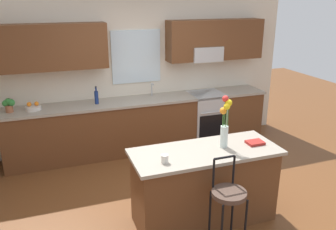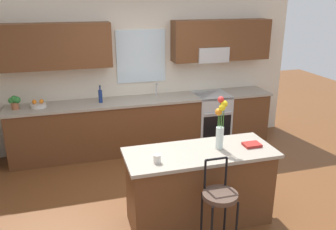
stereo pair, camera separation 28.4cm
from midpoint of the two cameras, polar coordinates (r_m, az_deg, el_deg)
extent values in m
plane|color=brown|center=(4.86, 2.76, -13.39)|extent=(14.00, 14.00, 0.00)
cube|color=beige|center=(6.21, -3.18, 7.35)|extent=(5.60, 0.12, 2.70)
cube|color=brown|center=(5.76, -16.83, 10.71)|extent=(1.77, 0.34, 0.70)
cube|color=brown|center=(6.39, 9.97, 11.96)|extent=(1.77, 0.34, 0.70)
cube|color=silver|center=(6.10, -3.07, 9.53)|extent=(0.86, 0.03, 0.90)
cube|color=#B7BABC|center=(6.30, 8.28, 9.85)|extent=(0.56, 0.36, 0.26)
cube|color=brown|center=(6.13, -2.26, -1.66)|extent=(4.50, 0.60, 0.88)
cube|color=#9E9384|center=(5.98, -2.32, 2.46)|extent=(4.56, 0.64, 0.04)
cube|color=#B7BABC|center=(6.05, -0.20, 2.18)|extent=(0.54, 0.38, 0.11)
cylinder|color=#B7BABC|center=(6.15, -0.61, 4.20)|extent=(0.02, 0.02, 0.22)
cylinder|color=#B7BABC|center=(6.07, -0.46, 5.07)|extent=(0.02, 0.12, 0.02)
cube|color=#B7BABC|center=(6.48, 8.23, -0.50)|extent=(0.60, 0.60, 0.92)
cube|color=black|center=(6.25, 9.30, -1.88)|extent=(0.52, 0.02, 0.40)
cylinder|color=#B7BABC|center=(6.14, 9.56, 0.28)|extent=(0.50, 0.02, 0.02)
cube|color=brown|center=(4.24, 7.08, -11.81)|extent=(1.65, 0.63, 0.88)
cube|color=#9E9384|center=(4.02, 7.34, -6.17)|extent=(1.73, 0.71, 0.04)
cylinder|color=black|center=(3.92, 7.70, -16.63)|extent=(0.02, 0.02, 0.66)
cylinder|color=black|center=(4.02, 11.37, -15.84)|extent=(0.02, 0.02, 0.66)
cylinder|color=#4C382D|center=(3.67, 10.79, -12.83)|extent=(0.36, 0.36, 0.05)
cylinder|color=black|center=(3.64, 8.34, -9.63)|extent=(0.02, 0.02, 0.32)
cylinder|color=black|center=(3.73, 11.66, -9.06)|extent=(0.02, 0.02, 0.32)
cylinder|color=black|center=(3.61, 10.17, -7.11)|extent=(0.23, 0.02, 0.02)
cylinder|color=silver|center=(4.07, 10.41, -3.72)|extent=(0.09, 0.09, 0.26)
cylinder|color=#3D722D|center=(4.02, 11.02, -1.35)|extent=(0.01, 0.01, 0.46)
sphere|color=yellow|center=(3.95, 11.22, 1.77)|extent=(0.08, 0.08, 0.08)
cylinder|color=#3D722D|center=(4.02, 10.48, -0.98)|extent=(0.01, 0.01, 0.50)
sphere|color=red|center=(3.94, 10.70, 2.46)|extent=(0.07, 0.07, 0.07)
cylinder|color=#3D722D|center=(4.02, 10.18, -2.00)|extent=(0.01, 0.01, 0.37)
sphere|color=orange|center=(3.95, 10.34, 0.50)|extent=(0.08, 0.08, 0.08)
cylinder|color=#3D722D|center=(3.99, 10.71, -1.72)|extent=(0.01, 0.01, 0.42)
sphere|color=yellow|center=(3.92, 10.90, 1.18)|extent=(0.07, 0.07, 0.07)
cylinder|color=silver|center=(3.71, 0.41, -7.16)|extent=(0.08, 0.08, 0.09)
cube|color=maroon|center=(4.26, 15.42, -4.72)|extent=(0.20, 0.15, 0.03)
cylinder|color=silver|center=(5.83, -19.13, 1.46)|extent=(0.24, 0.24, 0.06)
sphere|color=orange|center=(5.81, -18.67, 2.12)|extent=(0.07, 0.07, 0.07)
sphere|color=orange|center=(5.81, -19.73, 2.02)|extent=(0.07, 0.07, 0.07)
cylinder|color=navy|center=(5.82, -9.62, 3.01)|extent=(0.06, 0.06, 0.21)
cylinder|color=navy|center=(5.79, -9.69, 4.33)|extent=(0.03, 0.03, 0.07)
cylinder|color=black|center=(5.78, -9.72, 4.72)|extent=(0.03, 0.03, 0.02)
cylinder|color=#9E5B3D|center=(5.85, -22.45, 1.39)|extent=(0.11, 0.11, 0.11)
sphere|color=#2D7A33|center=(5.82, -22.59, 2.47)|extent=(0.10, 0.10, 0.10)
sphere|color=#2D7A33|center=(5.84, -22.93, 2.18)|extent=(0.10, 0.10, 0.10)
sphere|color=#2D7A33|center=(5.81, -22.19, 2.29)|extent=(0.11, 0.11, 0.11)
camera|label=1|loc=(0.14, -88.34, 0.57)|focal=37.30mm
camera|label=2|loc=(0.14, 91.66, -0.57)|focal=37.30mm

